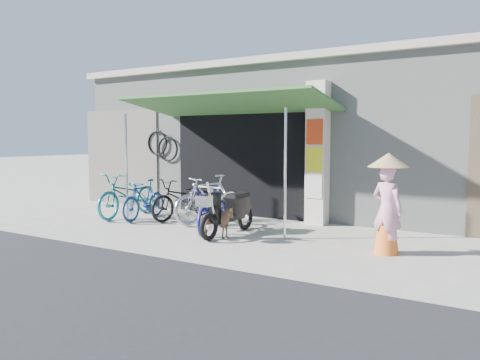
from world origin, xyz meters
The scene contains 13 objects.
ground centered at (0.00, 0.00, 0.00)m, with size 80.00×80.00×0.00m, color #AFA99E.
bicycle_shop centered at (0.00, 5.09, 1.83)m, with size 12.30×5.30×3.66m.
shop_pillar centered at (0.85, 2.45, 1.50)m, with size 0.42×0.44×3.00m.
awning centered at (-0.90, 1.63, 2.51)m, with size 4.60×1.88×2.72m.
neighbour_left centered at (-5.00, 2.59, 1.30)m, with size 2.60×0.06×2.60m, color #6B665B.
bike_teal centered at (-3.27, 1.06, 0.51)m, with size 0.68×1.96×1.03m, color #1B787B.
bike_blue centered at (-2.68, 0.95, 0.45)m, with size 0.42×1.49×0.89m, color navy.
bike_black centered at (-1.93, 1.44, 0.47)m, with size 0.62×1.78×0.93m, color black.
bike_silver centered at (-1.14, 1.32, 0.52)m, with size 0.49×1.75×1.05m, color silver.
bike_navy centered at (-0.57, 0.61, 0.43)m, with size 0.57×1.63×0.85m, color navy.
street_dog centered at (-0.16, 0.07, 0.30)m, with size 0.32×0.71×0.60m, color tan.
moped centered at (-0.15, 0.53, 0.44)m, with size 0.49×1.72×0.97m.
nun centered at (2.76, 0.56, 0.80)m, with size 0.64×0.64×1.59m.
Camera 1 is at (4.51, -6.84, 1.80)m, focal length 35.00 mm.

